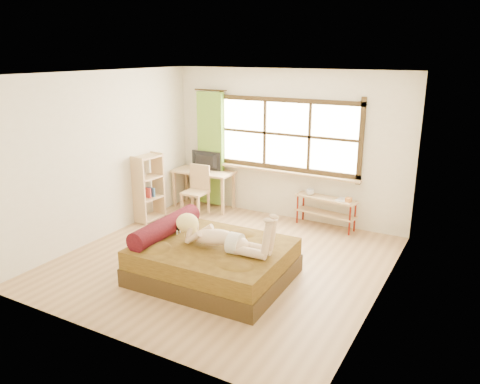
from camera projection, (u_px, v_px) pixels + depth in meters
The scene contains 18 objects.
floor at pixel (223, 261), 6.93m from camera, with size 4.50×4.50×0.00m, color #9E754C.
ceiling at pixel (221, 74), 6.15m from camera, with size 4.50×4.50×0.00m, color white.
wall_back at pixel (287, 146), 8.42m from camera, with size 4.50×4.50×0.00m, color silver.
wall_front at pixel (106, 222), 4.66m from camera, with size 4.50×4.50×0.00m, color silver.
wall_left at pixel (104, 156), 7.59m from camera, with size 4.50×4.50×0.00m, color silver.
wall_right at pixel (386, 196), 5.50m from camera, with size 4.50×4.50×0.00m, color silver.
window at pixel (286, 137), 8.35m from camera, with size 2.80×0.16×1.46m.
curtain at pixel (211, 149), 9.10m from camera, with size 0.55×0.10×2.20m, color #4A8022.
bed at pixel (210, 259), 6.35m from camera, with size 2.02×1.63×0.75m.
woman at pixel (220, 227), 6.06m from camera, with size 1.39×0.40×0.60m, color #DEB78F, non-canonical shape.
kitten at pixel (174, 225), 6.65m from camera, with size 0.30×0.12×0.24m, color black, non-canonical shape.
desk at pixel (203, 176), 9.13m from camera, with size 1.21×0.58×0.75m.
monitor at pixel (205, 161), 9.09m from camera, with size 0.64×0.08×0.37m, color black.
chair at pixel (197, 187), 8.81m from camera, with size 0.43×0.43×0.94m.
pipe_shelf at pixel (326, 206), 8.15m from camera, with size 1.12×0.41×0.62m.
cup at pixel (310, 192), 8.24m from camera, with size 0.14×0.14×0.11m, color gray.
book at pixel (337, 199), 8.02m from camera, with size 0.17×0.24×0.02m, color gray.
bookshelf at pixel (149, 188), 8.43m from camera, with size 0.34×0.55×1.22m.
Camera 1 is at (3.29, -5.42, 2.98)m, focal length 35.00 mm.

